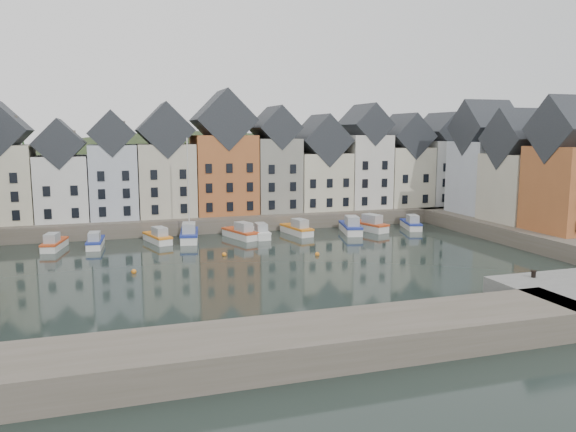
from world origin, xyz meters
name	(u,v)px	position (x,y,z in m)	size (l,w,h in m)	color
ground	(279,270)	(0.00, 0.00, 0.00)	(260.00, 260.00, 0.00)	black
far_quay	(222,217)	(0.00, 30.00, 1.00)	(90.00, 16.00, 2.00)	#514C3E
right_quay	(554,235)	(37.00, 3.00, 1.00)	(14.00, 54.00, 2.00)	#514C3E
near_wall	(224,353)	(-10.00, -22.00, 1.00)	(50.00, 6.00, 2.00)	#514C3E
hillside	(198,293)	(0.02, 56.00, -17.96)	(153.60, 70.40, 64.00)	#222F17
far_terrace	(245,165)	(3.21, 28.00, 8.88)	(72.37, 8.16, 17.78)	beige
right_terrace	(523,169)	(36.00, 8.07, 8.91)	(8.30, 24.25, 16.36)	#B1B8C4
mooring_buoys	(229,260)	(-4.00, 5.33, 0.15)	(20.50, 5.50, 0.50)	orange
boat_a	(54,244)	(-22.46, 17.67, 0.66)	(2.89, 6.01, 2.21)	silver
boat_b	(95,242)	(-17.84, 17.44, 0.64)	(2.19, 5.71, 2.15)	silver
boat_c	(158,237)	(-10.41, 18.08, 0.67)	(3.37, 6.15, 2.25)	silver
boat_d	(189,234)	(-6.49, 18.08, 0.86)	(3.24, 7.19, 13.26)	silver
boat_e	(241,233)	(0.13, 17.75, 0.72)	(3.87, 6.55, 2.40)	silver
boat_f	(260,233)	(2.67, 17.60, 0.65)	(1.84, 5.70, 2.18)	silver
boat_g	(297,229)	(8.08, 18.21, 0.71)	(3.05, 6.50, 2.40)	silver
boat_h	(351,227)	(15.45, 17.01, 0.80)	(3.72, 7.29, 2.68)	silver
boat_i	(368,225)	(18.55, 18.01, 0.78)	(4.13, 7.14, 2.62)	silver
boat_j	(411,224)	(25.13, 17.53, 0.68)	(3.36, 6.24, 2.29)	silver
mooring_bollard	(534,274)	(16.67, -16.50, 2.31)	(0.48, 0.48, 0.56)	black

